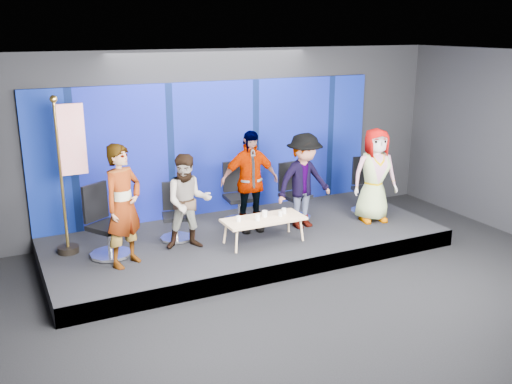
# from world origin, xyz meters

# --- Properties ---
(ground) EXTENTS (10.00, 10.00, 0.00)m
(ground) POSITION_xyz_m (0.00, 0.00, 0.00)
(ground) COLOR black
(ground) RESTS_ON ground
(room_walls) EXTENTS (10.02, 8.02, 3.51)m
(room_walls) POSITION_xyz_m (0.00, 0.00, 2.43)
(room_walls) COLOR black
(room_walls) RESTS_ON ground
(riser) EXTENTS (7.00, 3.00, 0.30)m
(riser) POSITION_xyz_m (0.00, 2.50, 0.15)
(riser) COLOR black
(riser) RESTS_ON ground
(backdrop) EXTENTS (7.00, 0.08, 2.60)m
(backdrop) POSITION_xyz_m (0.00, 3.95, 1.60)
(backdrop) COLOR navy
(backdrop) RESTS_ON riser
(chair_a) EXTENTS (0.92, 0.92, 1.19)m
(chair_a) POSITION_xyz_m (-2.46, 2.54, 0.69)
(chair_a) COLOR silver
(chair_a) RESTS_ON riser
(panelist_a) EXTENTS (0.84, 0.76, 1.93)m
(panelist_a) POSITION_xyz_m (-2.26, 2.07, 1.26)
(panelist_a) COLOR black
(panelist_a) RESTS_ON riser
(chair_b) EXTENTS (0.68, 0.68, 1.00)m
(chair_b) POSITION_xyz_m (-1.21, 2.80, 0.63)
(chair_b) COLOR silver
(chair_b) RESTS_ON riser
(panelist_b) EXTENTS (0.91, 0.78, 1.62)m
(panelist_b) POSITION_xyz_m (-1.14, 2.31, 1.11)
(panelist_b) COLOR black
(panelist_b) RESTS_ON riser
(chair_c) EXTENTS (0.70, 0.70, 1.14)m
(chair_c) POSITION_xyz_m (0.15, 3.15, 0.68)
(chair_c) COLOR silver
(chair_c) RESTS_ON riser
(panelist_c) EXTENTS (1.12, 0.55, 1.85)m
(panelist_c) POSITION_xyz_m (0.15, 2.64, 1.23)
(panelist_c) COLOR black
(panelist_c) RESTS_ON riser
(chair_d) EXTENTS (0.68, 0.68, 1.09)m
(chair_d) POSITION_xyz_m (1.20, 2.87, 0.66)
(chair_d) COLOR silver
(chair_d) RESTS_ON riser
(panelist_d) EXTENTS (1.21, 0.78, 1.77)m
(panelist_d) POSITION_xyz_m (1.12, 2.37, 1.18)
(panelist_d) COLOR black
(panelist_d) RESTS_ON riser
(chair_e) EXTENTS (0.74, 0.74, 1.11)m
(chair_e) POSITION_xyz_m (2.69, 2.58, 0.66)
(chair_e) COLOR silver
(chair_e) RESTS_ON riser
(panelist_e) EXTENTS (0.98, 0.75, 1.79)m
(panelist_e) POSITION_xyz_m (2.51, 2.11, 1.20)
(panelist_e) COLOR black
(panelist_e) RESTS_ON riser
(coffee_table) EXTENTS (1.42, 0.61, 0.44)m
(coffee_table) POSITION_xyz_m (0.11, 1.99, 0.70)
(coffee_table) COLOR tan
(coffee_table) RESTS_ON riser
(mug_a) EXTENTS (0.08, 0.08, 0.09)m
(mug_a) POSITION_xyz_m (-0.35, 2.02, 0.78)
(mug_a) COLOR white
(mug_a) RESTS_ON coffee_table
(mug_b) EXTENTS (0.08, 0.08, 0.10)m
(mug_b) POSITION_xyz_m (-0.04, 1.93, 0.79)
(mug_b) COLOR white
(mug_b) RESTS_ON coffee_table
(mug_c) EXTENTS (0.09, 0.09, 0.11)m
(mug_c) POSITION_xyz_m (0.16, 2.05, 0.79)
(mug_c) COLOR white
(mug_c) RESTS_ON coffee_table
(mug_d) EXTENTS (0.07, 0.07, 0.08)m
(mug_d) POSITION_xyz_m (0.42, 1.96, 0.78)
(mug_d) COLOR white
(mug_d) RESTS_ON coffee_table
(mug_e) EXTENTS (0.08, 0.08, 0.10)m
(mug_e) POSITION_xyz_m (0.54, 2.05, 0.78)
(mug_e) COLOR white
(mug_e) RESTS_ON coffee_table
(flag_stand) EXTENTS (0.59, 0.34, 2.59)m
(flag_stand) POSITION_xyz_m (-2.89, 2.96, 1.67)
(flag_stand) COLOR black
(flag_stand) RESTS_ON riser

